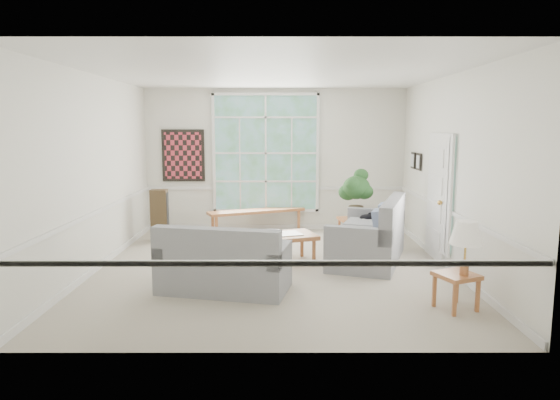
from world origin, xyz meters
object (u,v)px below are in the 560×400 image
(end_table, at_px, (352,230))
(side_table, at_px, (456,291))
(loveseat_front, at_px, (224,257))
(coffee_table, at_px, (276,249))
(loveseat_right, at_px, (368,229))

(end_table, relative_size, side_table, 1.05)
(loveseat_front, xyz_separation_m, side_table, (2.89, -0.73, -0.24))
(coffee_table, xyz_separation_m, side_table, (2.19, -2.08, -0.01))
(loveseat_front, relative_size, coffee_table, 1.35)
(coffee_table, height_order, side_table, coffee_table)
(coffee_table, distance_m, side_table, 3.03)
(end_table, bearing_deg, coffee_table, -134.10)
(end_table, distance_m, side_table, 3.65)
(loveseat_right, relative_size, coffee_table, 1.54)
(loveseat_front, bearing_deg, coffee_table, 74.93)
(loveseat_right, bearing_deg, loveseat_front, -126.59)
(loveseat_front, bearing_deg, end_table, 65.14)
(loveseat_front, height_order, side_table, loveseat_front)
(loveseat_right, distance_m, loveseat_front, 2.66)
(loveseat_right, relative_size, end_table, 4.11)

